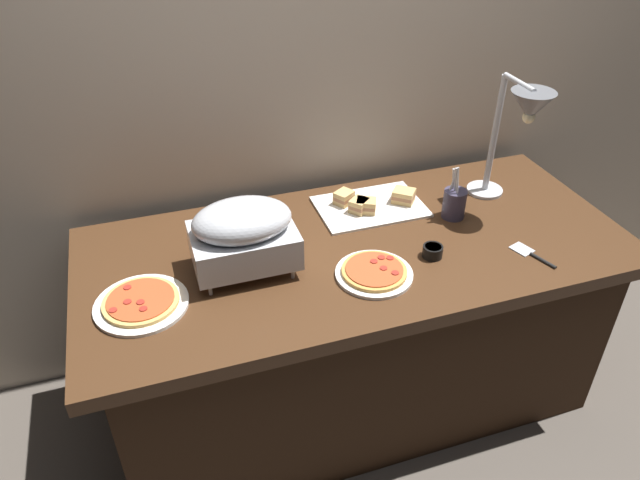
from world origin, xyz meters
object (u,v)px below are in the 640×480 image
chafing_dish (243,233)px  pizza_plate_center (374,272)px  serving_spatula (532,255)px  sandwich_platter (371,204)px  utensil_holder (454,203)px  sauce_cup_near (433,251)px  pizza_plate_front (141,303)px  heat_lamp (523,116)px

chafing_dish → pizza_plate_center: 0.44m
serving_spatula → chafing_dish: bearing=166.1°
sandwich_platter → utensil_holder: size_ratio=1.88×
utensil_holder → sandwich_platter: bearing=150.6°
sauce_cup_near → serving_spatula: bearing=-17.5°
pizza_plate_front → pizza_plate_center: (0.72, -0.08, 0.00)m
pizza_plate_center → pizza_plate_front: bearing=173.4°
sandwich_platter → pizza_plate_front: bearing=-160.8°
pizza_plate_front → pizza_plate_center: size_ratio=1.13×
chafing_dish → serving_spatula: (0.93, -0.23, -0.14)m
sauce_cup_near → utensil_holder: 0.28m
sauce_cup_near → utensil_holder: bearing=47.2°
chafing_dish → pizza_plate_front: chafing_dish is taller
utensil_holder → serving_spatula: bearing=-66.0°
pizza_plate_front → sandwich_platter: (0.87, 0.30, 0.01)m
sauce_cup_near → utensil_holder: (0.19, 0.20, 0.04)m
sauce_cup_near → pizza_plate_center: bearing=-171.2°
pizza_plate_center → sauce_cup_near: 0.23m
heat_lamp → pizza_plate_center: (-0.63, -0.22, -0.36)m
serving_spatula → sandwich_platter: bearing=131.5°
chafing_dish → sauce_cup_near: chafing_dish is taller
heat_lamp → sauce_cup_near: bearing=-154.7°
heat_lamp → sandwich_platter: 0.62m
heat_lamp → sandwich_platter: size_ratio=1.21×
heat_lamp → utensil_holder: heat_lamp is taller
heat_lamp → chafing_dish: bearing=-176.6°
sandwich_platter → sauce_cup_near: (0.08, -0.35, 0.00)m
heat_lamp → pizza_plate_center: 0.76m
utensil_holder → sauce_cup_near: bearing=-132.8°
heat_lamp → pizza_plate_center: heat_lamp is taller
sauce_cup_near → serving_spatula: 0.34m
pizza_plate_front → sandwich_platter: sandwich_platter is taller
utensil_holder → pizza_plate_front: bearing=-172.3°
heat_lamp → pizza_plate_center: size_ratio=1.92×
chafing_dish → sandwich_platter: bearing=22.8°
chafing_dish → pizza_plate_front: 0.37m
pizza_plate_center → serving_spatula: pizza_plate_center is taller
sauce_cup_near → utensil_holder: utensil_holder is taller
sandwich_platter → serving_spatula: bearing=-48.5°
sauce_cup_near → sandwich_platter: bearing=102.7°
sandwich_platter → sauce_cup_near: sandwich_platter is taller
pizza_plate_front → serving_spatula: bearing=-6.7°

